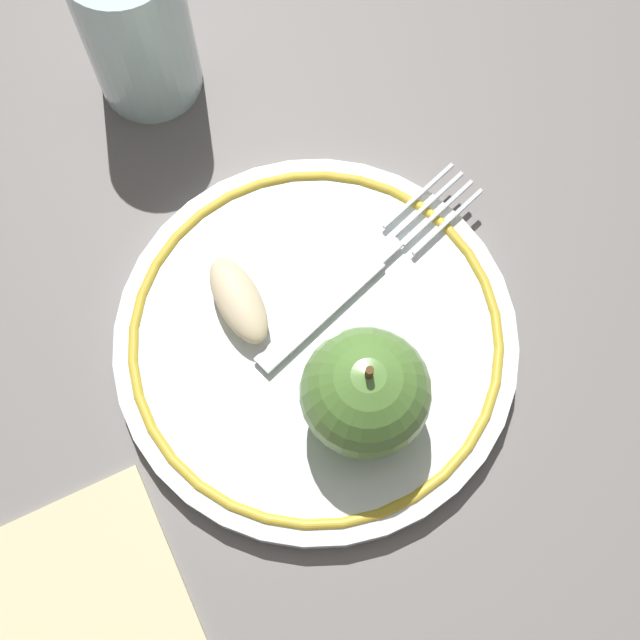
{
  "coord_description": "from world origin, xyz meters",
  "views": [
    {
      "loc": [
        0.12,
        0.12,
        0.5
      ],
      "look_at": [
        -0.0,
        0.02,
        0.04
      ],
      "focal_mm": 50.0,
      "sensor_mm": 36.0,
      "label": 1
    }
  ],
  "objects_px": {
    "fork": "(362,274)",
    "plate": "(320,336)",
    "apple_slice_front": "(239,300)",
    "napkin_folded": "(67,634)",
    "drinking_glass": "(136,26)",
    "apple_red_whole": "(365,393)"
  },
  "relations": [
    {
      "from": "plate",
      "to": "fork",
      "type": "xyz_separation_m",
      "value": [
        -0.04,
        -0.0,
        0.01
      ]
    },
    {
      "from": "napkin_folded",
      "to": "apple_red_whole",
      "type": "bearing_deg",
      "value": 163.99
    },
    {
      "from": "plate",
      "to": "fork",
      "type": "bearing_deg",
      "value": -177.81
    },
    {
      "from": "plate",
      "to": "napkin_folded",
      "type": "height_order",
      "value": "plate"
    },
    {
      "from": "drinking_glass",
      "to": "apple_slice_front",
      "type": "bearing_deg",
      "value": 58.31
    },
    {
      "from": "fork",
      "to": "napkin_folded",
      "type": "bearing_deg",
      "value": -172.89
    },
    {
      "from": "plate",
      "to": "drinking_glass",
      "type": "height_order",
      "value": "drinking_glass"
    },
    {
      "from": "apple_red_whole",
      "to": "fork",
      "type": "xyz_separation_m",
      "value": [
        -0.06,
        -0.05,
        -0.03
      ]
    },
    {
      "from": "fork",
      "to": "apple_slice_front",
      "type": "bearing_deg",
      "value": 150.85
    },
    {
      "from": "plate",
      "to": "apple_slice_front",
      "type": "height_order",
      "value": "apple_slice_front"
    },
    {
      "from": "apple_slice_front",
      "to": "drinking_glass",
      "type": "bearing_deg",
      "value": -5.94
    },
    {
      "from": "apple_slice_front",
      "to": "drinking_glass",
      "type": "distance_m",
      "value": 0.18
    },
    {
      "from": "apple_red_whole",
      "to": "drinking_glass",
      "type": "xyz_separation_m",
      "value": [
        -0.1,
        -0.24,
        0.0
      ]
    },
    {
      "from": "fork",
      "to": "plate",
      "type": "bearing_deg",
      "value": -169.18
    },
    {
      "from": "plate",
      "to": "apple_red_whole",
      "type": "xyz_separation_m",
      "value": [
        0.02,
        0.05,
        0.04
      ]
    },
    {
      "from": "plate",
      "to": "fork",
      "type": "relative_size",
      "value": 1.36
    },
    {
      "from": "drinking_glass",
      "to": "fork",
      "type": "bearing_deg",
      "value": 79.82
    },
    {
      "from": "apple_slice_front",
      "to": "napkin_folded",
      "type": "distance_m",
      "value": 0.2
    },
    {
      "from": "apple_slice_front",
      "to": "drinking_glass",
      "type": "relative_size",
      "value": 0.51
    },
    {
      "from": "apple_slice_front",
      "to": "napkin_folded",
      "type": "xyz_separation_m",
      "value": [
        0.19,
        0.04,
        -0.02
      ]
    },
    {
      "from": "fork",
      "to": "napkin_folded",
      "type": "distance_m",
      "value": 0.25
    },
    {
      "from": "plate",
      "to": "napkin_folded",
      "type": "relative_size",
      "value": 1.72
    }
  ]
}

